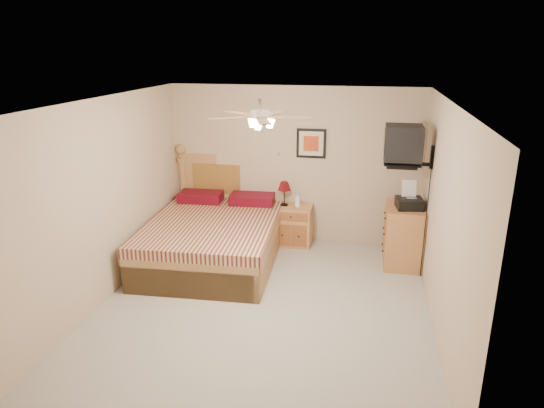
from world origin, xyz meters
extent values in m
plane|color=#A29C92|center=(0.00, 0.00, 0.00)|extent=(4.50, 4.50, 0.00)
cube|color=white|center=(0.00, 0.00, 2.50)|extent=(4.00, 4.50, 0.04)
cube|color=#C2A98F|center=(0.00, 2.25, 1.25)|extent=(4.00, 0.04, 2.50)
cube|color=#C2A98F|center=(0.00, -2.25, 1.25)|extent=(4.00, 0.04, 2.50)
cube|color=#C2A98F|center=(-2.00, 0.00, 1.25)|extent=(0.04, 4.50, 2.50)
cube|color=#C2A98F|center=(2.00, 0.00, 1.25)|extent=(0.04, 4.50, 2.50)
cube|color=#B0793A|center=(0.03, 2.00, 0.32)|extent=(0.59, 0.45, 0.64)
imported|color=white|center=(0.10, 1.99, 0.75)|extent=(0.09, 0.09, 0.22)
cube|color=black|center=(0.27, 2.23, 1.62)|extent=(0.46, 0.04, 0.46)
cube|color=#B76939|center=(1.73, 1.57, 0.44)|extent=(0.52, 0.75, 0.89)
imported|color=#BEB398|center=(1.65, 1.80, 0.90)|extent=(0.31, 0.35, 0.03)
imported|color=gray|center=(1.67, 1.80, 0.93)|extent=(0.22, 0.29, 0.02)
camera|label=1|loc=(1.13, -5.23, 3.07)|focal=32.00mm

